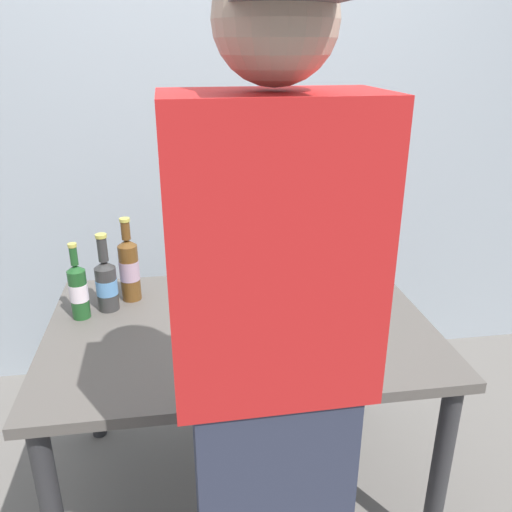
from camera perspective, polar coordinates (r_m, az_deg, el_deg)
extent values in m
plane|color=slate|center=(2.28, -1.52, -23.58)|extent=(8.00, 8.00, 0.00)
cube|color=#56514C|center=(1.84, -1.74, -7.85)|extent=(1.31, 0.89, 0.03)
cylinder|color=#2D2D30|center=(1.92, 19.39, -21.39)|extent=(0.06, 0.06, 0.70)
cylinder|color=#2D2D30|center=(2.38, -17.53, -11.58)|extent=(0.06, 0.06, 0.70)
cylinder|color=#2D2D30|center=(2.47, 11.29, -9.58)|extent=(0.06, 0.06, 0.70)
cube|color=#B7BABC|center=(1.93, 6.79, -5.68)|extent=(0.36, 0.28, 0.01)
cube|color=#232326|center=(1.91, 7.03, -5.72)|extent=(0.29, 0.18, 0.00)
cube|color=#B7BABC|center=(2.00, 5.30, -1.07)|extent=(0.33, 0.10, 0.21)
cube|color=black|center=(1.99, 5.35, -1.11)|extent=(0.31, 0.09, 0.19)
cylinder|color=#333333|center=(1.96, -15.92, -3.43)|extent=(0.08, 0.08, 0.16)
cone|color=#333333|center=(1.92, -16.21, -0.88)|extent=(0.08, 0.08, 0.03)
cylinder|color=#333333|center=(1.90, -16.39, 0.70)|extent=(0.03, 0.03, 0.09)
cylinder|color=#BFB74C|center=(1.89, -16.55, 2.11)|extent=(0.04, 0.04, 0.01)
cylinder|color=#558BC1|center=(1.96, -15.94, -3.22)|extent=(0.08, 0.08, 0.06)
cylinder|color=brown|center=(2.01, -13.60, -1.78)|extent=(0.07, 0.07, 0.22)
cone|color=brown|center=(1.96, -13.91, 1.44)|extent=(0.07, 0.07, 0.03)
cylinder|color=brown|center=(1.95, -14.03, 2.72)|extent=(0.03, 0.03, 0.07)
cylinder|color=#BFB74C|center=(1.94, -14.14, 3.84)|extent=(0.04, 0.04, 0.01)
cylinder|color=#AF8FA3|center=(2.00, -13.62, -1.50)|extent=(0.07, 0.07, 0.08)
cylinder|color=#1E5123|center=(1.93, -18.72, -3.96)|extent=(0.06, 0.06, 0.18)
cone|color=#1E5123|center=(1.89, -19.09, -1.22)|extent=(0.06, 0.06, 0.02)
cylinder|color=#1E5123|center=(1.87, -19.26, 0.01)|extent=(0.03, 0.03, 0.07)
cylinder|color=#BFB74C|center=(1.86, -19.41, 1.11)|extent=(0.03, 0.03, 0.01)
cylinder|color=silver|center=(1.93, -18.76, -3.72)|extent=(0.06, 0.06, 0.06)
cube|color=red|center=(1.02, 1.82, 0.49)|extent=(0.41, 0.24, 0.60)
sphere|color=tan|center=(0.95, 2.14, 24.36)|extent=(0.22, 0.22, 0.22)
cube|color=#99A3AD|center=(2.57, -4.59, 14.67)|extent=(6.00, 0.10, 2.60)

